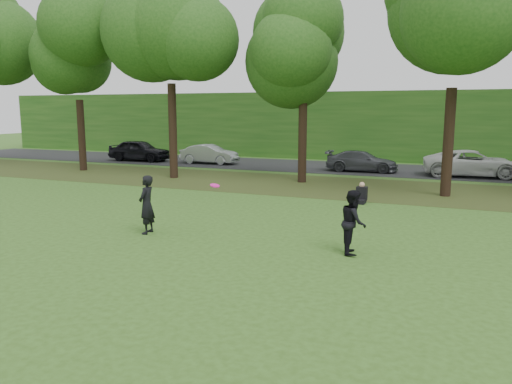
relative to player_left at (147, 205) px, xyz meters
The scene contains 10 objects.
ground 4.58m from the player_left, 23.68° to the right, with size 120.00×120.00×0.00m, color #315019.
leaf_litter 11.96m from the player_left, 69.80° to the left, with size 60.00×7.00×0.01m, color #423B17.
street 19.65m from the player_left, 77.89° to the left, with size 70.00×7.00×0.02m, color black.
far_hedge 25.58m from the player_left, 80.72° to the left, with size 70.00×3.00×5.00m, color #1C4914.
player_left is the anchor object (origin of this frame).
player_right 6.21m from the player_left, ahead, with size 0.82×0.64×1.69m, color black.
parked_cars 17.93m from the player_left, 81.09° to the left, with size 38.14×2.94×1.53m.
frisbee 2.52m from the player_left, ahead, with size 0.36×0.36×0.11m.
seated_person 9.10m from the player_left, 56.27° to the left, with size 0.42×0.73×0.83m.
tree_line 13.66m from the player_left, 71.25° to the left, with size 55.30×7.90×12.31m.
Camera 1 is at (4.60, -10.56, 3.74)m, focal length 35.00 mm.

